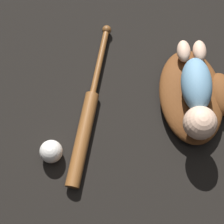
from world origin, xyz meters
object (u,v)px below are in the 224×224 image
(baby_figure, at_px, (197,94))
(baseball, at_px, (51,151))
(baseball_bat, at_px, (86,122))
(baseball_glove, at_px, (196,95))

(baby_figure, bearing_deg, baseball, -90.68)
(baby_figure, relative_size, baseball_bat, 0.67)
(baseball_glove, height_order, baseball, baseball_glove)
(baseball_glove, bearing_deg, baby_figure, -47.86)
(baby_figure, xyz_separation_m, baseball_bat, (-0.06, -0.34, -0.10))
(baby_figure, height_order, baseball, baby_figure)
(baseball_bat, height_order, baseball, baseball)
(baseball_bat, xyz_separation_m, baseball, (0.06, -0.13, 0.01))
(baseball, bearing_deg, baseball_bat, 113.86)
(baseball_glove, bearing_deg, baseball_bat, -96.39)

